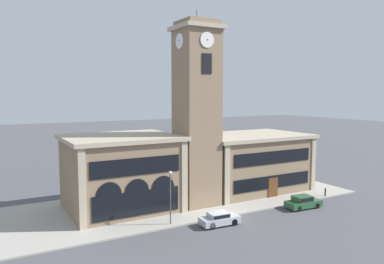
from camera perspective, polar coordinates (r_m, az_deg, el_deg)
ground_plane at (r=40.98m, az=4.79°, el=-12.96°), size 300.00×300.00×0.00m
sidewalk_kerb at (r=47.21m, az=-0.54°, el=-10.31°), size 42.77×15.35×0.15m
clock_tower at (r=43.68m, az=0.73°, el=2.67°), size 5.07×5.07×22.68m
town_hall_left_wing at (r=43.54m, az=-10.74°, el=-6.08°), size 12.46×10.57×8.51m
town_hall_right_wing at (r=52.30m, az=8.68°, el=-4.51°), size 15.60×10.57×7.71m
parked_car_near at (r=38.66m, az=4.17°, el=-13.01°), size 4.16×1.96×1.34m
parked_car_mid at (r=45.83m, az=16.55°, el=-10.15°), size 4.39×2.04×1.48m
street_lamp at (r=37.75m, az=-3.31°, el=-8.67°), size 0.36×0.36×5.41m
bollard at (r=51.45m, az=19.64°, el=-8.61°), size 0.18×0.18×1.06m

